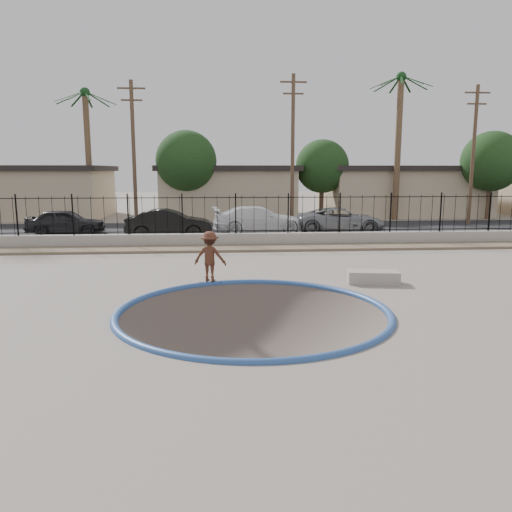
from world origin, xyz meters
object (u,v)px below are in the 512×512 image
object	(u,v)px
car_a	(66,222)
car_d	(341,220)
skateboard	(210,282)
car_b	(169,223)
concrete_ledge	(373,277)
car_c	(259,220)
skater	(210,260)

from	to	relation	value
car_a	car_d	world-z (taller)	car_a
skateboard	car_d	bearing A→B (deg)	52.48
skateboard	car_b	distance (m)	11.37
skateboard	car_b	size ratio (longest dim) A/B	0.16
concrete_ledge	car_b	xyz separation A→B (m)	(-7.47, 11.40, 0.58)
concrete_ledge	car_c	distance (m)	13.27
skater	car_b	xyz separation A→B (m)	(-2.29, 11.12, -0.01)
skateboard	concrete_ledge	distance (m)	5.20
car_c	car_d	size ratio (longest dim) A/B	1.04
car_b	concrete_ledge	bearing A→B (deg)	-147.61
car_b	car_c	size ratio (longest dim) A/B	0.87
skater	concrete_ledge	world-z (taller)	skater
car_a	car_c	xyz separation A→B (m)	(10.70, 0.00, 0.05)
car_a	car_d	xyz separation A→B (m)	(15.48, 0.00, -0.01)
car_b	car_c	xyz separation A→B (m)	(4.89, 1.60, 0.01)
concrete_ledge	car_c	bearing A→B (deg)	101.22
skateboard	concrete_ledge	size ratio (longest dim) A/B	0.46
car_c	car_d	world-z (taller)	car_c
car_a	skater	bearing A→B (deg)	-149.62
skater	car_c	distance (m)	12.98
concrete_ledge	car_a	distance (m)	18.59
concrete_ledge	car_c	xyz separation A→B (m)	(-2.58, 13.00, 0.59)
skateboard	car_c	xyz separation A→B (m)	(2.61, 12.72, 0.74)
car_c	car_b	bearing A→B (deg)	103.55
skateboard	car_a	world-z (taller)	car_a
car_a	car_b	bearing A→B (deg)	-107.50
concrete_ledge	car_b	bearing A→B (deg)	123.25
skateboard	car_a	bearing A→B (deg)	115.10
skater	car_d	distance (m)	14.71
skateboard	car_c	world-z (taller)	car_c
skater	car_b	size ratio (longest dim) A/B	0.35
car_b	car_d	bearing A→B (deg)	-81.46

